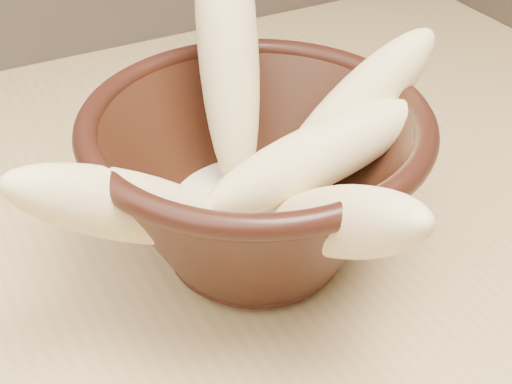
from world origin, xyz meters
TOP-DOWN VIEW (x-y plane):
  - bowl at (0.12, -0.00)m, footprint 0.23×0.23m
  - milk_puddle at (0.12, -0.00)m, footprint 0.13×0.13m
  - banana_upright at (0.14, 0.06)m, footprint 0.08×0.14m
  - banana_left at (0.03, -0.02)m, footprint 0.17×0.07m
  - banana_right at (0.20, -0.00)m, footprint 0.15×0.06m
  - banana_across at (0.16, -0.02)m, footprint 0.17×0.06m
  - banana_front at (0.13, -0.09)m, footprint 0.04×0.16m

SIDE VIEW (x-z plane):
  - milk_puddle at x=0.12m, z-range 0.78..0.80m
  - bowl at x=0.12m, z-range 0.76..0.89m
  - banana_across at x=0.16m, z-range 0.80..0.89m
  - banana_left at x=0.03m, z-range 0.78..0.91m
  - banana_front at x=0.13m, z-range 0.78..0.91m
  - banana_right at x=0.20m, z-range 0.78..0.92m
  - banana_upright at x=0.14m, z-range 0.79..1.00m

